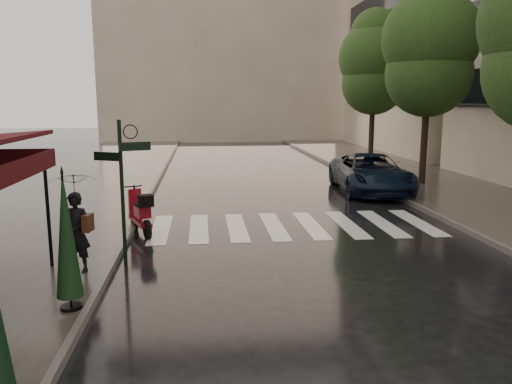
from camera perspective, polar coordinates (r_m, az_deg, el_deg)
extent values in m
plane|color=black|center=(8.27, -9.20, -14.60)|extent=(120.00, 120.00, 0.00)
cube|color=#38332D|center=(20.41, -20.22, 0.10)|extent=(6.00, 60.00, 0.12)
cube|color=#38332D|center=(22.07, 20.17, 0.84)|extent=(5.50, 60.00, 0.12)
cube|color=#595651|center=(19.88, -11.67, 0.32)|extent=(0.12, 60.00, 0.16)
cube|color=#595651|center=(20.98, 13.30, 0.78)|extent=(0.12, 60.00, 0.16)
cube|color=silver|center=(13.98, -10.86, -4.18)|extent=(0.50, 3.20, 0.01)
cube|color=silver|center=(13.93, -6.54, -4.11)|extent=(0.50, 3.20, 0.01)
cube|color=silver|center=(13.96, -2.22, -4.01)|extent=(0.50, 3.20, 0.01)
cube|color=silver|center=(14.07, 2.06, -3.90)|extent=(0.50, 3.20, 0.01)
cube|color=silver|center=(14.26, 6.25, -3.77)|extent=(0.50, 3.20, 0.01)
cube|color=silver|center=(14.52, 10.31, -3.62)|extent=(0.50, 3.20, 0.01)
cube|color=silver|center=(14.85, 14.21, -3.46)|extent=(0.50, 3.20, 0.01)
cube|color=silver|center=(15.24, 17.92, -3.29)|extent=(0.50, 3.20, 0.01)
cylinder|color=black|center=(10.93, -22.69, -1.95)|extent=(0.07, 0.07, 2.35)
cylinder|color=black|center=(10.80, -15.02, -0.25)|extent=(0.08, 0.08, 3.10)
cube|color=black|center=(10.62, -13.67, 5.09)|extent=(0.62, 0.26, 0.18)
cube|color=black|center=(10.73, -16.70, 3.92)|extent=(0.56, 0.29, 0.18)
cube|color=tan|center=(37.58, 20.22, 18.62)|extent=(8.00, 16.00, 18.50)
cube|color=tan|center=(46.03, -3.17, 18.52)|extent=(22.00, 6.00, 20.00)
cylinder|color=black|center=(21.51, 18.75, 6.87)|extent=(0.28, 0.28, 4.48)
sphere|color=black|center=(21.51, 19.09, 12.61)|extent=(3.40, 3.40, 3.40)
sphere|color=black|center=(21.62, 19.31, 16.21)|extent=(3.80, 3.80, 3.80)
sphere|color=black|center=(21.80, 19.52, 19.55)|extent=(2.60, 2.60, 2.60)
cylinder|color=black|center=(28.08, 13.10, 7.73)|extent=(0.28, 0.28, 4.37)
sphere|color=black|center=(28.07, 13.28, 12.02)|extent=(3.40, 3.40, 3.40)
sphere|color=black|center=(28.15, 13.39, 14.72)|extent=(3.80, 3.80, 3.80)
sphere|color=black|center=(28.27, 13.50, 17.24)|extent=(2.60, 2.60, 2.60)
imported|color=black|center=(10.48, -19.83, -4.35)|extent=(0.66, 0.51, 1.60)
imported|color=black|center=(10.26, -20.24, 2.06)|extent=(1.14, 1.16, 0.87)
cube|color=#472513|center=(10.33, -18.66, -3.36)|extent=(0.19, 0.32, 0.34)
cylinder|color=black|center=(12.99, -12.32, -4.23)|extent=(0.28, 0.51, 0.51)
cylinder|color=black|center=(14.22, -13.74, -3.02)|extent=(0.28, 0.51, 0.51)
cube|color=maroon|center=(13.61, -13.10, -3.23)|extent=(0.77, 1.38, 0.11)
cube|color=maroon|center=(13.29, -12.87, -2.15)|extent=(0.51, 0.65, 0.29)
cube|color=maroon|center=(13.97, -13.66, -1.22)|extent=(0.36, 0.24, 0.79)
cylinder|color=black|center=(13.99, -13.85, 0.63)|extent=(0.46, 0.21, 0.04)
cube|color=black|center=(12.85, -12.48, -0.98)|extent=(0.43, 0.42, 0.29)
imported|color=black|center=(19.72, 12.96, 2.12)|extent=(2.78, 5.41, 1.46)
cylinder|color=black|center=(8.93, -20.35, -12.20)|extent=(0.35, 0.35, 0.05)
cylinder|color=black|center=(8.58, -20.82, -5.24)|extent=(0.04, 0.04, 2.20)
cone|color=black|center=(8.55, -20.87, -4.53)|extent=(0.43, 0.43, 2.09)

